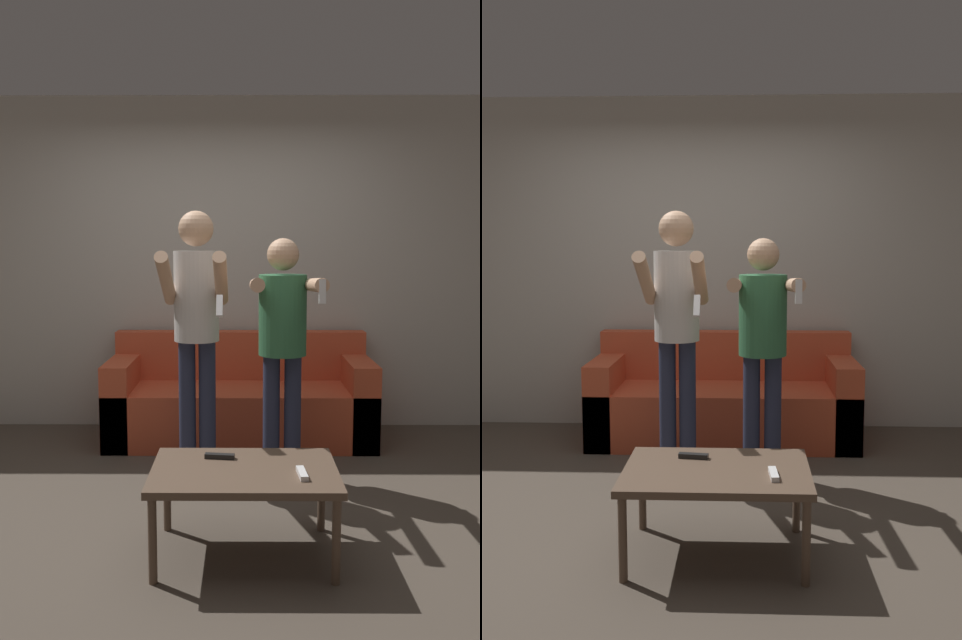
{
  "view_description": "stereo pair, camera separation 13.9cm",
  "coord_description": "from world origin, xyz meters",
  "views": [
    {
      "loc": [
        0.23,
        -3.35,
        1.49
      ],
      "look_at": [
        0.2,
        0.99,
        0.99
      ],
      "focal_mm": 35.0,
      "sensor_mm": 36.0,
      "label": 1
    },
    {
      "loc": [
        0.37,
        -3.34,
        1.49
      ],
      "look_at": [
        0.2,
        0.99,
        0.99
      ],
      "focal_mm": 35.0,
      "sensor_mm": 36.0,
      "label": 2
    }
  ],
  "objects": [
    {
      "name": "person_standing_left",
      "position": [
        -0.07,
        0.6,
        1.06
      ],
      "size": [
        0.41,
        0.64,
        1.72
      ],
      "color": "#282D47",
      "rests_on": "ground_plane"
    },
    {
      "name": "remote_far",
      "position": [
        0.11,
        -0.32,
        0.45
      ],
      "size": [
        0.15,
        0.05,
        0.02
      ],
      "color": "black",
      "rests_on": "coffee_table"
    },
    {
      "name": "person_standing_right",
      "position": [
        0.48,
        0.59,
        0.97
      ],
      "size": [
        0.43,
        0.79,
        1.55
      ],
      "color": "#282D47",
      "rests_on": "ground_plane"
    },
    {
      "name": "ground_plane",
      "position": [
        0.0,
        0.0,
        0.0
      ],
      "size": [
        14.0,
        14.0,
        0.0
      ],
      "primitive_type": "plane",
      "color": "#4C4238"
    },
    {
      "name": "couch",
      "position": [
        0.2,
        1.41,
        0.29
      ],
      "size": [
        2.01,
        0.76,
        0.82
      ],
      "color": "#C64C2D",
      "rests_on": "ground_plane"
    },
    {
      "name": "wall_back",
      "position": [
        0.0,
        1.82,
        1.35
      ],
      "size": [
        6.4,
        0.06,
        2.7
      ],
      "color": "#B7B2A8",
      "rests_on": "ground_plane"
    },
    {
      "name": "coffee_table",
      "position": [
        0.23,
        -0.45,
        0.39
      ],
      "size": [
        0.89,
        0.61,
        0.44
      ],
      "color": "brown",
      "rests_on": "ground_plane"
    },
    {
      "name": "remote_near",
      "position": [
        0.5,
        -0.55,
        0.45
      ],
      "size": [
        0.05,
        0.15,
        0.02
      ],
      "color": "white",
      "rests_on": "coffee_table"
    }
  ]
}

